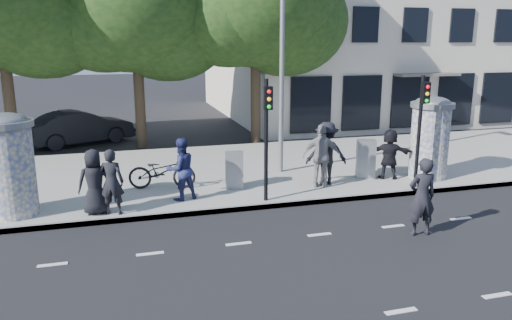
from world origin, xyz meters
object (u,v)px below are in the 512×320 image
object	(u,v)px
ped_b	(111,182)
ped_d	(326,153)
traffic_pole_near	(267,128)
car_mid	(80,127)
ped_c	(181,169)
bicycle	(162,171)
ad_column_right	(430,136)
cabinet_right	(366,159)
street_lamp	(283,32)
ped_f	(389,154)
cabinet_left	(234,170)
ped_a	(94,182)
traffic_pole_far	(421,120)
ped_e	(322,156)
ad_column_left	(9,163)
man_road	(422,197)

from	to	relation	value
ped_b	ped_d	xyz separation A→B (m)	(6.43, 1.08, 0.11)
traffic_pole_near	car_mid	distance (m)	11.79
ped_c	bicycle	size ratio (longest dim) A/B	0.88
ped_b	ped_d	world-z (taller)	ped_d
ad_column_right	cabinet_right	world-z (taller)	ad_column_right
street_lamp	bicycle	xyz separation A→B (m)	(-4.09, -0.81, -4.12)
ped_f	cabinet_left	size ratio (longest dim) A/B	1.46
street_lamp	cabinet_left	bearing A→B (deg)	-144.82
ped_a	car_mid	bearing A→B (deg)	-91.92
ped_b	ad_column_right	bearing A→B (deg)	-160.67
traffic_pole_far	ped_e	xyz separation A→B (m)	(-2.79, 0.84, -1.11)
traffic_pole_far	ped_b	distance (m)	9.02
ped_b	ped_f	world-z (taller)	ped_b
ped_d	ped_f	size ratio (longest dim) A/B	1.19
cabinet_right	ped_d	bearing A→B (deg)	-147.70
ped_f	traffic_pole_far	bearing A→B (deg)	128.87
traffic_pole_near	cabinet_right	distance (m)	4.37
cabinet_right	ped_f	bearing A→B (deg)	-8.98
ped_f	car_mid	bearing A→B (deg)	-19.69
ped_f	bicycle	xyz separation A→B (m)	(-7.17, 0.92, -0.29)
traffic_pole_far	ped_d	size ratio (longest dim) A/B	1.74
cabinet_left	ad_column_left	bearing A→B (deg)	-159.17
ped_f	car_mid	xyz separation A→B (m)	(-9.95, 9.23, -0.22)
traffic_pole_far	ped_e	size ratio (longest dim) A/B	1.75
ped_f	man_road	world-z (taller)	man_road
traffic_pole_far	cabinet_right	size ratio (longest dim) A/B	2.73
traffic_pole_near	ped_b	bearing A→B (deg)	179.19
traffic_pole_far	ped_c	bearing A→B (deg)	173.66
bicycle	ad_column_right	bearing A→B (deg)	-86.02
street_lamp	ped_f	size ratio (longest dim) A/B	4.88
ped_a	car_mid	world-z (taller)	ped_a
street_lamp	ad_column_right	bearing A→B (deg)	-23.73
traffic_pole_far	bicycle	distance (m)	7.91
traffic_pole_near	bicycle	world-z (taller)	traffic_pole_near
traffic_pole_near	man_road	world-z (taller)	traffic_pole_near
traffic_pole_far	cabinet_right	xyz separation A→B (m)	(-0.96, 1.47, -1.46)
ad_column_right	cabinet_left	world-z (taller)	ad_column_right
street_lamp	car_mid	world-z (taller)	street_lamp
ped_b	bicycle	xyz separation A→B (m)	(1.45, 1.97, -0.34)
ped_d	bicycle	bearing A→B (deg)	5.16
ad_column_right	man_road	bearing A→B (deg)	-126.23
ad_column_right	man_road	size ratio (longest dim) A/B	1.40
ped_c	traffic_pole_far	bearing A→B (deg)	155.95
traffic_pole_far	street_lamp	world-z (taller)	street_lamp
cabinet_left	car_mid	world-z (taller)	car_mid
ped_b	cabinet_right	distance (m)	8.11
ped_c	ped_b	bearing A→B (deg)	3.44
cabinet_left	cabinet_right	distance (m)	4.42
car_mid	cabinet_right	bearing A→B (deg)	-157.97
ped_f	car_mid	size ratio (longest dim) A/B	0.36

